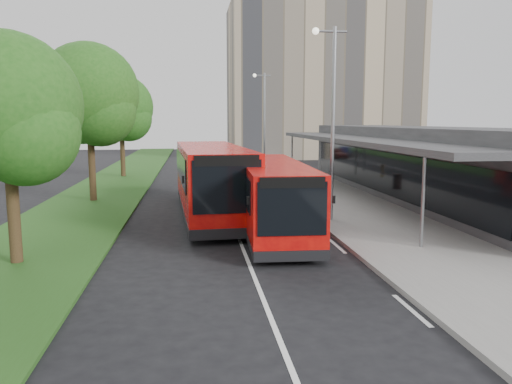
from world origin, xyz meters
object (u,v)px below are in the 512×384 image
Objects in this scene: tree_near at (7,116)px; car_near at (222,154)px; bus_main at (272,197)px; litter_bin at (318,183)px; tree_far at (121,111)px; bollard at (276,172)px; lamp_post_near at (331,112)px; car_far at (199,152)px; lamp_post_far at (263,116)px; bus_second at (211,181)px; tree_mid at (89,100)px.

car_near is at bearing 78.05° from tree_near.
bus_main reaches higher than litter_bin.
tree_near is 0.88× the size of tree_far.
bollard is (3.02, 16.82, -0.77)m from bus_main.
lamp_post_near reaches higher than car_far.
lamp_post_far is (0.00, 20.00, 0.00)m from lamp_post_near.
car_near is at bearing 98.22° from lamp_post_far.
litter_bin is (1.82, 8.94, -4.10)m from lamp_post_near.
bus_main is at bearing -62.50° from bus_second.
car_near is (-2.67, 21.15, -0.02)m from bollard.
tree_mid reaches higher than lamp_post_far.
bollard is at bearing -73.51° from car_near.
lamp_post_near is 4.56m from bus_main.
tree_mid reaches higher than tree_far.
tree_far reaches higher than car_near.
bus_main is at bearing -100.18° from bollard.
car_far is at bearing 101.31° from bollard.
bus_second is 3.44× the size of car_far.
tree_far is at bearing -107.47° from car_near.
lamp_post_near is (11.13, -19.05, -0.34)m from tree_far.
bus_main is 9.93× the size of bollard.
tree_mid reaches higher than tree_near.
tree_far is at bearing 161.66° from bollard.
car_near is at bearing 73.39° from tree_mid.
lamp_post_far is at bearing 65.96° from tree_near.
tree_far is (0.00, 12.00, -0.38)m from tree_mid.
lamp_post_near is 8.60× the size of litter_bin.
tree_far reaches higher than tree_near.
lamp_post_far reaches higher than litter_bin.
lamp_post_near is 20.00m from lamp_post_far.
lamp_post_near is 1.00× the size of lamp_post_far.
car_far is (-4.92, 21.36, -4.17)m from lamp_post_far.
tree_near is 7.44× the size of litter_bin.
tree_far is 19.95m from car_near.
litter_bin is at bearing -76.49° from bollard.
lamp_post_near is 15.80m from bollard.
lamp_post_near is at bearing -32.36° from tree_mid.
bus_main is (-2.72, -1.56, -3.31)m from lamp_post_near.
car_near is (8.76, 29.36, -4.82)m from tree_mid.
litter_bin is 0.26× the size of car_near.
bollard is (11.43, 20.21, -3.83)m from tree_near.
tree_mid is at bearing -130.68° from lamp_post_far.
tree_mid reaches higher than car_near.
car_far is at bearing 82.36° from tree_near.
car_near is at bearing -86.88° from car_far.
lamp_post_near is 2.20× the size of car_near.
bus_main is at bearing -97.20° from lamp_post_far.
tree_mid is 0.74× the size of bus_second.
lamp_post_near reaches higher than bollard.
lamp_post_near is at bearing 23.97° from tree_near.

